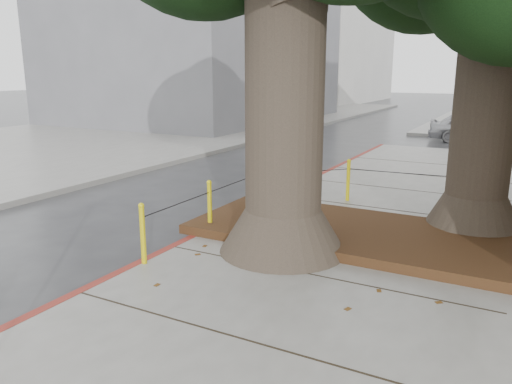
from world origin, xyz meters
TOP-DOWN VIEW (x-y plane):
  - ground at (0.00, 0.00)m, footprint 140.00×140.00m
  - sidewalk_opposite at (-14.00, 10.00)m, footprint 14.00×60.00m
  - curb_red at (-2.00, 2.50)m, footprint 0.14×26.00m
  - planter_bed at (0.90, 3.90)m, footprint 6.40×2.60m
  - building_far_grey at (-15.00, 22.00)m, footprint 12.00×16.00m
  - building_far_white at (-17.00, 45.00)m, footprint 12.00×18.00m
  - bollard_ring at (-0.87, 4.38)m, footprint 3.79×5.39m
  - car_silver at (1.04, 19.15)m, footprint 3.96×2.01m
  - car_dark at (-12.16, 17.93)m, footprint 1.86×4.19m

SIDE VIEW (x-z plane):
  - ground at x=0.00m, z-range 0.00..0.00m
  - sidewalk_opposite at x=-14.00m, z-range 0.00..0.15m
  - curb_red at x=-2.00m, z-range -0.01..0.15m
  - planter_bed at x=0.90m, z-range 0.15..0.31m
  - car_dark at x=-12.16m, z-range 0.00..1.19m
  - car_silver at x=1.04m, z-range 0.00..1.29m
  - bollard_ring at x=-0.87m, z-range 0.19..1.14m
  - building_far_grey at x=-15.00m, z-range 0.00..12.00m
  - building_far_white at x=-17.00m, z-range 0.00..15.00m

